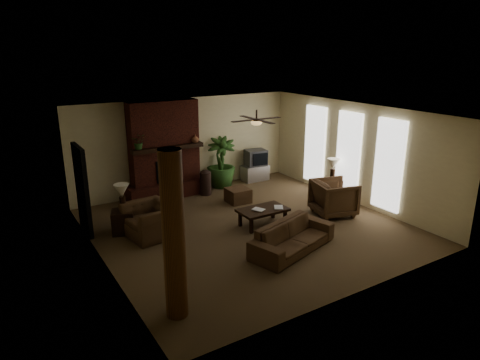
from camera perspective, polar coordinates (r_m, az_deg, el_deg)
room_shell at (r=10.11m, az=1.19°, el=1.05°), size 7.00×7.00×7.00m
fireplace at (r=12.59m, az=-9.92°, el=2.92°), size 2.40×0.70×2.80m
windows at (r=12.41m, az=14.19°, el=3.36°), size 0.08×3.65×2.35m
log_column at (r=6.81m, az=-8.80°, el=-7.45°), size 0.36×0.36×2.80m
doorway at (r=10.59m, az=-20.23°, el=-1.26°), size 0.10×1.00×2.10m
ceiling_fan at (r=10.31m, az=2.20°, el=7.81°), size 1.35×1.35×0.37m
sofa at (r=9.34m, az=7.03°, el=-6.94°), size 2.21×1.19×0.83m
armchair_left at (r=10.15m, az=-11.89°, el=-4.61°), size 0.90×1.25×1.01m
armchair_right at (r=11.43m, az=12.39°, el=-2.11°), size 1.14×1.19×1.02m
coffee_table at (r=10.56m, az=3.04°, el=-4.14°), size 1.20×0.70×0.43m
ottoman at (r=12.16m, az=-0.27°, el=-2.04°), size 0.62×0.62×0.40m
tv_stand at (r=14.16m, az=1.97°, el=0.97°), size 0.86×0.51×0.50m
tv at (r=14.03m, az=2.13°, el=2.98°), size 0.72×0.61×0.52m
floor_vase at (r=12.75m, az=-4.61°, el=-0.08°), size 0.34×0.34×0.77m
floor_plant at (r=13.47m, az=-2.52°, el=0.94°), size 1.43×1.79×0.88m
side_table_left at (r=10.54m, az=-15.27°, el=-5.36°), size 0.64×0.64×0.55m
lamp_left at (r=10.30m, az=-15.43°, el=-1.61°), size 0.45×0.45×0.65m
side_table_right at (r=12.68m, az=12.04°, el=-1.26°), size 0.60×0.60×0.55m
lamp_right at (r=12.47m, az=12.28°, el=1.90°), size 0.42×0.42×0.65m
mantel_plant at (r=11.99m, az=-13.30°, el=4.78°), size 0.47×0.50×0.33m
mantel_vase at (r=12.59m, az=-5.98°, el=5.49°), size 0.24×0.25×0.22m
book_a at (r=10.31m, az=2.16°, el=-3.45°), size 0.21×0.12×0.29m
book_b at (r=10.58m, az=4.60°, el=-2.95°), size 0.19×0.13×0.29m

